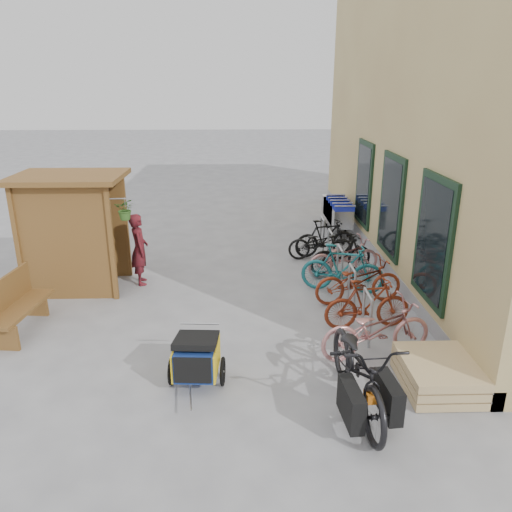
{
  "coord_description": "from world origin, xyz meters",
  "views": [
    {
      "loc": [
        0.23,
        -7.44,
        4.12
      ],
      "look_at": [
        0.5,
        1.5,
        1.0
      ],
      "focal_mm": 35.0,
      "sensor_mm": 36.0,
      "label": 1
    }
  ],
  "objects_px": {
    "bike_2": "(358,281)",
    "bike_4": "(344,257)",
    "child_trailer": "(196,356)",
    "person_kiosk": "(139,249)",
    "bench": "(15,305)",
    "bike_6": "(320,243)",
    "shopping_carts": "(337,211)",
    "cargo_bike": "(359,370)",
    "bike_5": "(341,254)",
    "bike_0": "(376,329)",
    "bike_7": "(325,238)",
    "kiosk": "(69,216)",
    "bike_1": "(368,304)",
    "pallet_stack": "(438,374)",
    "bike_3": "(343,268)"
  },
  "relations": [
    {
      "from": "bench",
      "to": "bike_3",
      "type": "height_order",
      "value": "bike_3"
    },
    {
      "from": "person_kiosk",
      "to": "bike_6",
      "type": "bearing_deg",
      "value": -85.11
    },
    {
      "from": "kiosk",
      "to": "bike_6",
      "type": "bearing_deg",
      "value": 16.56
    },
    {
      "from": "kiosk",
      "to": "bike_1",
      "type": "xyz_separation_m",
      "value": [
        5.7,
        -2.03,
        -1.09
      ]
    },
    {
      "from": "bike_2",
      "to": "bike_7",
      "type": "relative_size",
      "value": 1.12
    },
    {
      "from": "bike_1",
      "to": "bike_4",
      "type": "bearing_deg",
      "value": -7.41
    },
    {
      "from": "shopping_carts",
      "to": "bike_5",
      "type": "xyz_separation_m",
      "value": [
        -0.52,
        -3.46,
        -0.13
      ]
    },
    {
      "from": "pallet_stack",
      "to": "bike_0",
      "type": "relative_size",
      "value": 0.66
    },
    {
      "from": "bike_7",
      "to": "cargo_bike",
      "type": "bearing_deg",
      "value": 162.37
    },
    {
      "from": "kiosk",
      "to": "bench",
      "type": "bearing_deg",
      "value": -101.5
    },
    {
      "from": "shopping_carts",
      "to": "person_kiosk",
      "type": "xyz_separation_m",
      "value": [
        -4.95,
        -3.92,
        0.18
      ]
    },
    {
      "from": "shopping_carts",
      "to": "pallet_stack",
      "type": "bearing_deg",
      "value": -90.0
    },
    {
      "from": "kiosk",
      "to": "bike_2",
      "type": "xyz_separation_m",
      "value": [
        5.78,
        -0.96,
        -1.09
      ]
    },
    {
      "from": "bike_2",
      "to": "bike_4",
      "type": "distance_m",
      "value": 1.47
    },
    {
      "from": "shopping_carts",
      "to": "child_trailer",
      "type": "bearing_deg",
      "value": -113.77
    },
    {
      "from": "bench",
      "to": "pallet_stack",
      "type": "bearing_deg",
      "value": -9.7
    },
    {
      "from": "pallet_stack",
      "to": "bike_0",
      "type": "distance_m",
      "value": 1.13
    },
    {
      "from": "bike_1",
      "to": "bench",
      "type": "bearing_deg",
      "value": 83.98
    },
    {
      "from": "child_trailer",
      "to": "bike_6",
      "type": "relative_size",
      "value": 0.86
    },
    {
      "from": "bike_7",
      "to": "bike_2",
      "type": "bearing_deg",
      "value": 171.52
    },
    {
      "from": "bike_4",
      "to": "bike_7",
      "type": "bearing_deg",
      "value": -6.58
    },
    {
      "from": "person_kiosk",
      "to": "bike_7",
      "type": "relative_size",
      "value": 0.98
    },
    {
      "from": "bike_7",
      "to": "bike_3",
      "type": "bearing_deg",
      "value": 167.33
    },
    {
      "from": "bench",
      "to": "cargo_bike",
      "type": "distance_m",
      "value": 5.9
    },
    {
      "from": "child_trailer",
      "to": "bike_5",
      "type": "xyz_separation_m",
      "value": [
        2.91,
        4.33,
        0.02
      ]
    },
    {
      "from": "child_trailer",
      "to": "bike_1",
      "type": "xyz_separation_m",
      "value": [
        2.85,
        1.63,
        0.03
      ]
    },
    {
      "from": "cargo_bike",
      "to": "bike_3",
      "type": "height_order",
      "value": "cargo_bike"
    },
    {
      "from": "person_kiosk",
      "to": "bike_7",
      "type": "bearing_deg",
      "value": -82.82
    },
    {
      "from": "bench",
      "to": "person_kiosk",
      "type": "height_order",
      "value": "person_kiosk"
    },
    {
      "from": "kiosk",
      "to": "pallet_stack",
      "type": "distance_m",
      "value": 7.5
    },
    {
      "from": "bike_1",
      "to": "bike_7",
      "type": "distance_m",
      "value": 3.9
    },
    {
      "from": "child_trailer",
      "to": "person_kiosk",
      "type": "bearing_deg",
      "value": 114.95
    },
    {
      "from": "person_kiosk",
      "to": "bike_0",
      "type": "bearing_deg",
      "value": -141.08
    },
    {
      "from": "kiosk",
      "to": "person_kiosk",
      "type": "distance_m",
      "value": 1.56
    },
    {
      "from": "cargo_bike",
      "to": "person_kiosk",
      "type": "xyz_separation_m",
      "value": [
        -3.69,
        4.51,
        0.19
      ]
    },
    {
      "from": "pallet_stack",
      "to": "child_trailer",
      "type": "distance_m",
      "value": 3.44
    },
    {
      "from": "bike_0",
      "to": "bike_4",
      "type": "xyz_separation_m",
      "value": [
        0.18,
        3.51,
        -0.04
      ]
    },
    {
      "from": "shopping_carts",
      "to": "bike_7",
      "type": "distance_m",
      "value": 2.37
    },
    {
      "from": "pallet_stack",
      "to": "bike_1",
      "type": "height_order",
      "value": "bike_1"
    },
    {
      "from": "cargo_bike",
      "to": "bike_5",
      "type": "distance_m",
      "value": 5.03
    },
    {
      "from": "shopping_carts",
      "to": "child_trailer",
      "type": "relative_size",
      "value": 1.67
    },
    {
      "from": "bike_1",
      "to": "bike_5",
      "type": "distance_m",
      "value": 2.7
    },
    {
      "from": "bike_7",
      "to": "bench",
      "type": "bearing_deg",
      "value": 110.28
    },
    {
      "from": "person_kiosk",
      "to": "bike_5",
      "type": "distance_m",
      "value": 4.46
    },
    {
      "from": "child_trailer",
      "to": "bike_1",
      "type": "height_order",
      "value": "bike_1"
    },
    {
      "from": "shopping_carts",
      "to": "bike_1",
      "type": "bearing_deg",
      "value": -95.39
    },
    {
      "from": "shopping_carts",
      "to": "bike_5",
      "type": "height_order",
      "value": "shopping_carts"
    },
    {
      "from": "bench",
      "to": "child_trailer",
      "type": "height_order",
      "value": "bench"
    },
    {
      "from": "pallet_stack",
      "to": "bike_2",
      "type": "height_order",
      "value": "bike_2"
    },
    {
      "from": "bike_6",
      "to": "shopping_carts",
      "type": "bearing_deg",
      "value": -18.86
    }
  ]
}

